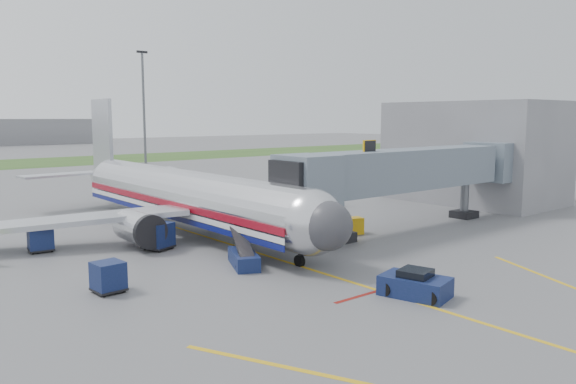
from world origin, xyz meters
TOP-DOWN VIEW (x-y plane):
  - ground at (0.00, 0.00)m, footprint 400.00×400.00m
  - apron_markings at (0.00, -7.40)m, footprint 21.52×50.00m
  - airliner at (0.00, 15.25)m, footprint 32.10×35.67m
  - jet_bridge at (12.86, 5.00)m, footprint 25.30×4.00m
  - terminal at (30.00, 10.00)m, footprint 10.00×16.00m
  - light_mast_right at (25.00, 75.00)m, footprint 2.00×0.44m
  - pushback_tug at (0.69, -5.66)m, footprint 2.67×3.53m
  - baggage_cart_a at (-10.37, 4.21)m, footprint 1.51×1.51m
  - baggage_cart_b at (-4.38, 10.91)m, footprint 2.09×2.09m
  - baggage_cart_c at (-10.44, 15.10)m, footprint 1.65×1.65m
  - belt_loader at (-2.48, 4.04)m, footprint 2.60×4.08m
  - ground_power_cart at (8.81, 6.38)m, footprint 1.75×1.44m

SIDE VIEW (x-z plane):
  - ground at x=0.00m, z-range 0.00..0.00m
  - apron_markings at x=0.00m, z-range 0.00..0.01m
  - belt_loader at x=-2.48m, z-range -0.49..1.46m
  - pushback_tug at x=0.69m, z-range -0.11..1.20m
  - ground_power_cart at x=8.81m, z-range -0.01..1.20m
  - baggage_cart_a at x=-10.37m, z-range 0.01..1.53m
  - baggage_cart_c at x=-10.44m, z-range 0.01..1.60m
  - baggage_cart_b at x=-4.38m, z-range 0.02..1.76m
  - airliner at x=0.00m, z-range -2.48..7.77m
  - jet_bridge at x=12.86m, z-range 1.02..7.92m
  - terminal at x=30.00m, z-range 0.00..10.00m
  - light_mast_right at x=25.00m, z-range 0.58..20.98m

